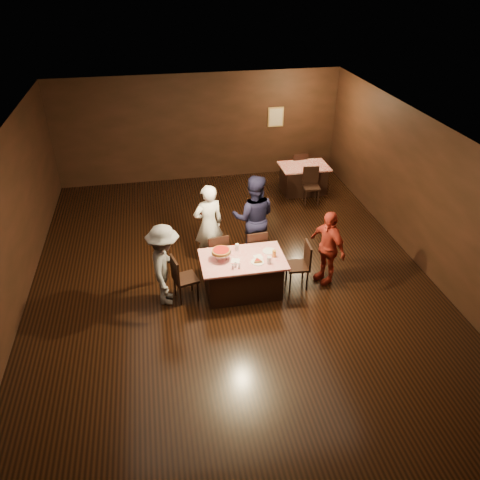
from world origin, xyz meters
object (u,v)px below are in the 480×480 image
chair_end_right (298,265)px  plate_empty (269,251)px  glass_back (237,247)px  diner_navy_hoodie (254,218)px  chair_back_near (311,186)px  chair_end_left (185,278)px  glass_front_right (269,260)px  main_table (243,275)px  pizza_stand (221,251)px  diner_white_jacket (209,224)px  chair_far_left (216,252)px  diner_grey_knit (165,265)px  chair_back_far (297,167)px  chair_far_right (255,249)px  diner_red_shirt (327,247)px  back_table (303,179)px  glass_amber (274,254)px

chair_end_right → plate_empty: (-0.55, 0.15, 0.30)m
glass_back → diner_navy_hoodie: bearing=59.9°
chair_back_near → plate_empty: bearing=-114.0°
glass_back → chair_end_right: bearing=-14.6°
chair_back_near → plate_empty: (-1.97, -3.28, 0.30)m
chair_end_left → glass_front_right: (1.55, -0.25, 0.37)m
main_table → pizza_stand: size_ratio=4.21×
diner_white_jacket → chair_far_left: bearing=85.4°
diner_white_jacket → diner_grey_knit: (-0.98, -1.23, -0.07)m
chair_back_far → glass_back: size_ratio=6.79×
diner_navy_hoodie → glass_front_right: bearing=101.2°
chair_far_left → glass_front_right: bearing=121.4°
chair_far_right → diner_red_shirt: 1.51m
plate_empty → chair_back_far: bearing=66.7°
back_table → chair_far_left: chair_far_left is taller
glass_back → back_table: bearing=56.1°
diner_grey_knit → chair_back_far: bearing=-32.8°
chair_end_right → diner_grey_knit: bearing=-86.4°
back_table → chair_far_left: size_ratio=1.37×
main_table → glass_back: glass_back is taller
diner_grey_knit → diner_red_shirt: diner_grey_knit is taller
back_table → diner_white_jacket: size_ratio=0.73×
glass_front_right → diner_navy_hoodie: bearing=88.9°
diner_navy_hoodie → diner_grey_knit: diner_navy_hoodie is taller
pizza_stand → glass_amber: bearing=-5.7°
diner_red_shirt → glass_amber: size_ratio=11.17×
diner_white_jacket → plate_empty: bearing=119.4°
chair_end_right → glass_front_right: 0.79m
chair_end_left → diner_red_shirt: bearing=-102.7°
glass_amber → chair_back_near: bearing=61.1°
diner_navy_hoodie → pizza_stand: size_ratio=5.00×
diner_grey_knit → chair_end_left: bearing=-80.5°
chair_back_near → diner_navy_hoodie: size_ratio=0.50×
chair_far_right → diner_grey_knit: 2.04m
plate_empty → diner_red_shirt: bearing=-4.1°
diner_red_shirt → glass_amber: bearing=-106.5°
chair_back_near → glass_front_right: bearing=-112.4°
chair_far_left → chair_end_right: bearing=144.4°
chair_end_right → diner_navy_hoodie: 1.44m
diner_white_jacket → glass_back: 1.01m
back_table → chair_back_far: 0.61m
main_table → glass_front_right: size_ratio=11.43×
chair_far_right → diner_navy_hoodie: diner_navy_hoodie is taller
chair_back_near → diner_white_jacket: size_ratio=0.54×
diner_red_shirt → glass_back: (-1.76, 0.23, 0.06)m
chair_end_right → diner_grey_knit: diner_grey_knit is taller
diner_red_shirt → glass_back: bearing=-120.1°
chair_end_right → diner_red_shirt: (0.61, 0.07, 0.31)m
diner_grey_knit → glass_back: size_ratio=11.65×
chair_end_left → chair_back_near: 4.99m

